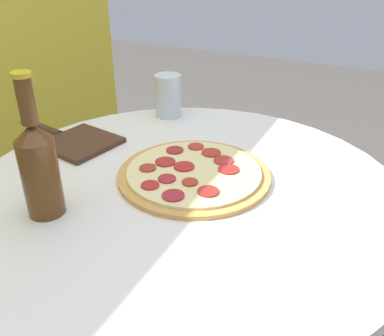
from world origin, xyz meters
The scene contains 5 objects.
table centered at (0.00, 0.00, 0.60)m, with size 0.88×0.88×0.76m.
pizza centered at (0.04, 0.00, 0.77)m, with size 0.32×0.32×0.02m.
beer_bottle centered at (-0.20, 0.18, 0.86)m, with size 0.07×0.07×0.26m.
pizza_paddle centered at (0.06, 0.34, 0.77)m, with size 0.18×0.31×0.02m.
drinking_glass centered at (0.32, 0.22, 0.82)m, with size 0.07×0.07×0.12m.
Camera 1 is at (-0.66, -0.34, 1.21)m, focal length 40.00 mm.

